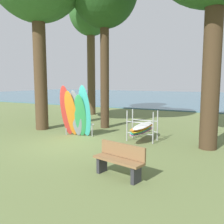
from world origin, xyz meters
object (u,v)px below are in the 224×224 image
Objects in this scene: leaning_board_pile at (76,113)px; park_bench at (120,159)px; board_storage_rack at (142,128)px; tree_far_left_back at (91,14)px.

leaning_board_pile is 1.56× the size of park_bench.
leaning_board_pile is 1.07× the size of board_storage_rack.
tree_far_left_back is 13.74m from park_bench.
leaning_board_pile is 2.95m from board_storage_rack.
park_bench is (6.85, -9.88, -6.65)m from tree_far_left_back.
park_bench is at bearing -42.04° from leaning_board_pile.
tree_far_left_back is 4.27× the size of board_storage_rack.
leaning_board_pile is at bearing -167.61° from board_storage_rack.
board_storage_rack is at bearing 101.62° from park_bench.
tree_far_left_back reaches higher than park_bench.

